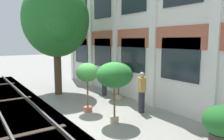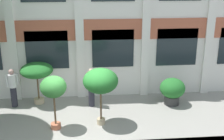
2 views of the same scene
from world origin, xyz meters
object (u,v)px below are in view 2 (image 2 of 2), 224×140
at_px(potted_plant_low_pan, 37,71).
at_px(resident_watching_tracks, 91,86).
at_px(potted_plant_terracotta_small, 101,81).
at_px(potted_plant_fluted_column, 172,90).
at_px(potted_plant_tall_urn, 53,89).
at_px(resident_by_doorway, 13,87).

xyz_separation_m(potted_plant_low_pan, resident_watching_tracks, (2.29, -0.48, -0.56)).
bearing_deg(resident_watching_tracks, potted_plant_terracotta_small, 62.52).
height_order(potted_plant_fluted_column, potted_plant_tall_urn, potted_plant_tall_urn).
height_order(potted_plant_terracotta_small, resident_watching_tracks, potted_plant_terracotta_small).
bearing_deg(potted_plant_terracotta_small, resident_watching_tracks, 101.48).
bearing_deg(resident_watching_tracks, potted_plant_low_pan, -50.82).
distance_m(potted_plant_low_pan, resident_by_doorway, 1.18).
xyz_separation_m(potted_plant_low_pan, resident_by_doorway, (-1.00, -0.24, -0.57)).
bearing_deg(potted_plant_low_pan, resident_watching_tracks, -11.87).
xyz_separation_m(potted_plant_fluted_column, potted_plant_tall_urn, (-4.85, -1.68, 0.94)).
xyz_separation_m(potted_plant_fluted_column, resident_by_doorway, (-6.77, 0.35, 0.24)).
distance_m(potted_plant_fluted_column, resident_watching_tracks, 3.49).
bearing_deg(potted_plant_tall_urn, resident_by_doorway, 133.35).
bearing_deg(potted_plant_low_pan, potted_plant_fluted_column, -5.80).
relative_size(potted_plant_tall_urn, resident_by_doorway, 1.23).
height_order(potted_plant_low_pan, potted_plant_tall_urn, potted_plant_tall_urn).
distance_m(potted_plant_tall_urn, resident_by_doorway, 2.88).
bearing_deg(resident_by_doorway, potted_plant_low_pan, 79.32).
relative_size(potted_plant_low_pan, resident_by_doorway, 1.09).
height_order(potted_plant_low_pan, resident_watching_tracks, potted_plant_low_pan).
height_order(potted_plant_low_pan, potted_plant_terracotta_small, potted_plant_terracotta_small).
distance_m(potted_plant_terracotta_small, potted_plant_tall_urn, 1.72).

